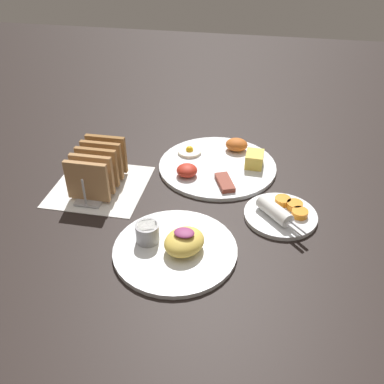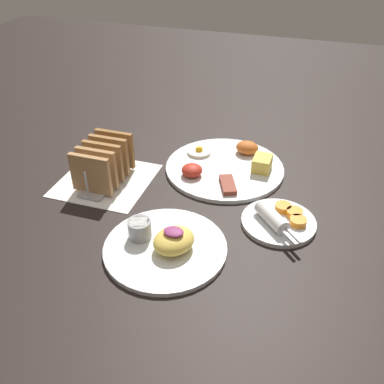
# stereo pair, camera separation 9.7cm
# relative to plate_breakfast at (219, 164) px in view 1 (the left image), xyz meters

# --- Properties ---
(ground_plane) EXTENTS (3.00, 3.00, 0.00)m
(ground_plane) POSITION_rel_plate_breakfast_xyz_m (-0.04, -0.21, -0.01)
(ground_plane) COLOR black
(napkin_flat) EXTENTS (0.22, 0.22, 0.00)m
(napkin_flat) POSITION_rel_plate_breakfast_xyz_m (-0.27, -0.14, -0.01)
(napkin_flat) COLOR white
(napkin_flat) RESTS_ON ground_plane
(plate_breakfast) EXTENTS (0.31, 0.31, 0.05)m
(plate_breakfast) POSITION_rel_plate_breakfast_xyz_m (0.00, 0.00, 0.00)
(plate_breakfast) COLOR white
(plate_breakfast) RESTS_ON ground_plane
(plate_condiments) EXTENTS (0.16, 0.17, 0.04)m
(plate_condiments) POSITION_rel_plate_breakfast_xyz_m (0.16, -0.18, 0.00)
(plate_condiments) COLOR white
(plate_condiments) RESTS_ON ground_plane
(plate_foreground) EXTENTS (0.25, 0.25, 0.06)m
(plate_foreground) POSITION_rel_plate_breakfast_xyz_m (-0.04, -0.34, 0.00)
(plate_foreground) COLOR white
(plate_foreground) RESTS_ON ground_plane
(toast_rack) EXTENTS (0.10, 0.18, 0.10)m
(toast_rack) POSITION_rel_plate_breakfast_xyz_m (-0.27, -0.14, 0.04)
(toast_rack) COLOR #B7B7BC
(toast_rack) RESTS_ON ground_plane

